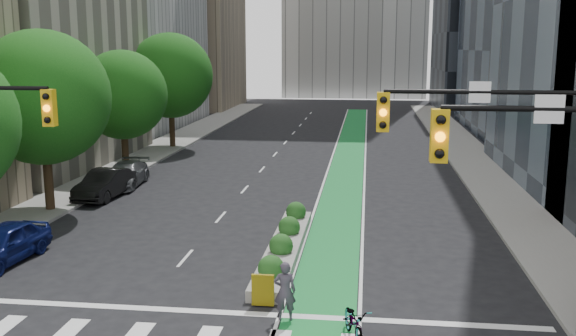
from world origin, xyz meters
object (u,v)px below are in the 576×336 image
(bicycle, at_px, (354,323))
(parked_car_left_mid, at_px, (105,184))
(parked_car_left_near, at_px, (3,244))
(cyclist, at_px, (285,291))
(median_planter, at_px, (285,244))
(parked_car_left_far, at_px, (125,174))

(bicycle, height_order, parked_car_left_mid, parked_car_left_mid)
(parked_car_left_mid, bearing_deg, parked_car_left_near, -83.41)
(bicycle, distance_m, cyclist, 2.36)
(parked_car_left_near, bearing_deg, cyclist, -13.39)
(parked_car_left_near, relative_size, parked_car_left_mid, 0.95)
(median_planter, bearing_deg, parked_car_left_near, -166.96)
(parked_car_left_mid, bearing_deg, median_planter, -32.74)
(parked_car_left_mid, height_order, parked_car_left_far, parked_car_left_mid)
(cyclist, bearing_deg, bicycle, 146.04)
(parked_car_left_near, relative_size, parked_car_left_far, 0.92)
(cyclist, bearing_deg, parked_car_left_near, -24.72)
(cyclist, distance_m, parked_car_left_near, 11.69)
(bicycle, bearing_deg, parked_car_left_mid, 116.80)
(parked_car_left_far, bearing_deg, cyclist, -60.03)
(bicycle, distance_m, parked_car_left_mid, 20.42)
(parked_car_left_far, bearing_deg, bicycle, -57.24)
(parked_car_left_near, bearing_deg, parked_car_left_far, 97.01)
(bicycle, bearing_deg, median_planter, 96.87)
(bicycle, relative_size, cyclist, 1.09)
(parked_car_left_near, bearing_deg, bicycle, -14.92)
(median_planter, distance_m, cyclist, 6.18)
(median_planter, xyz_separation_m, parked_car_left_near, (-10.28, -2.38, 0.37))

